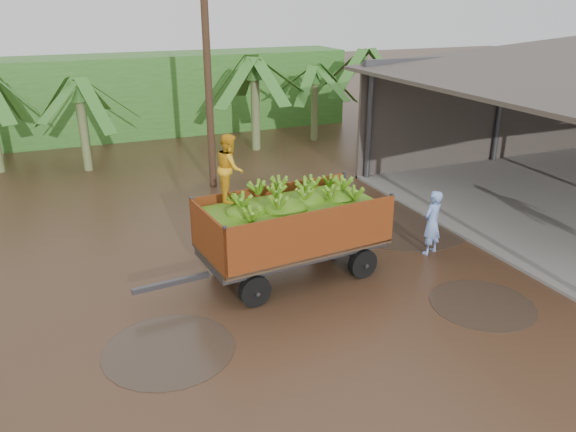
# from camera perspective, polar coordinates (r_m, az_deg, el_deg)

# --- Properties ---
(ground) EXTENTS (100.00, 100.00, 0.00)m
(ground) POSITION_cam_1_polar(r_m,az_deg,el_deg) (13.21, 0.52, -5.84)
(ground) COLOR black
(ground) RESTS_ON ground
(hedge_north) EXTENTS (22.00, 3.00, 3.60)m
(hedge_north) POSITION_cam_1_polar(r_m,az_deg,el_deg) (27.24, -17.29, 11.50)
(hedge_north) COLOR #2D661E
(hedge_north) RESTS_ON ground
(banana_trailer) EXTENTS (5.81, 2.38, 3.38)m
(banana_trailer) POSITION_cam_1_polar(r_m,az_deg,el_deg) (12.63, 0.30, -0.89)
(banana_trailer) COLOR #984115
(banana_trailer) RESTS_ON ground
(man_blue) EXTENTS (0.70, 0.58, 1.65)m
(man_blue) POSITION_cam_1_polar(r_m,az_deg,el_deg) (14.34, 14.42, -0.65)
(man_blue) COLOR #7B99E0
(man_blue) RESTS_ON ground
(utility_pole) EXTENTS (1.20, 0.24, 8.14)m
(utility_pole) POSITION_cam_1_polar(r_m,az_deg,el_deg) (18.51, -8.21, 15.24)
(utility_pole) COLOR #47301E
(utility_pole) RESTS_ON ground
(banana_plants) EXTENTS (24.18, 20.63, 3.97)m
(banana_plants) POSITION_cam_1_polar(r_m,az_deg,el_deg) (18.25, -22.04, 6.50)
(banana_plants) COLOR #2D661E
(banana_plants) RESTS_ON ground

